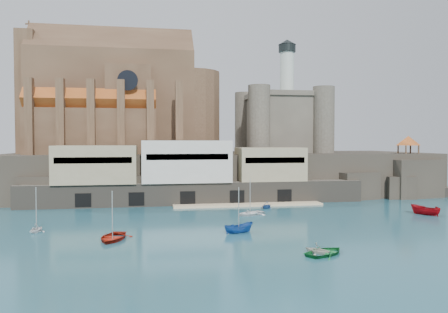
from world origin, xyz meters
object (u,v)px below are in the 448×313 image
Objects in this scene: castle_keep at (282,120)px; boat_1 at (318,254)px; boat_2 at (239,233)px; pavilion at (408,142)px; boat_0 at (113,240)px; church at (121,103)px.

castle_keep is 65.31m from boat_1.
pavilion is at bearing -71.40° from boat_2.
castle_keep is 55.79m from boat_2.
boat_0 is (-64.28, -34.72, -12.73)m from pavilion.
church is 1.60× the size of castle_keep.
church is 10.53× the size of boat_2.
pavilion is 2.09× the size of boat_1.
castle_keep is at bearing 149.82° from pavilion.
castle_keep reaches higher than boat_1.
boat_0 is at bearing 112.92° from boat_1.
church is 70.37m from boat_1.
pavilion is 59.04m from boat_2.
boat_2 is (-6.58, 12.72, 0.00)m from boat_1.
church reaches higher than castle_keep.
church is 40.39m from castle_keep.
boat_1 is at bearing -103.52° from castle_keep.
church is 15.37× the size of boat_1.
pavilion is (25.92, -15.08, -5.59)m from castle_keep.
castle_keep is at bearing 66.06° from boat_0.
church reaches higher than pavilion.
church is 68.65m from pavilion.
boat_0 is at bearing -87.90° from church.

